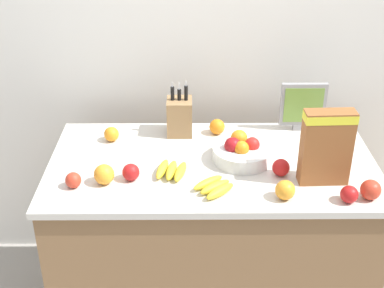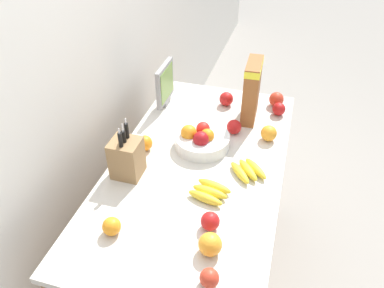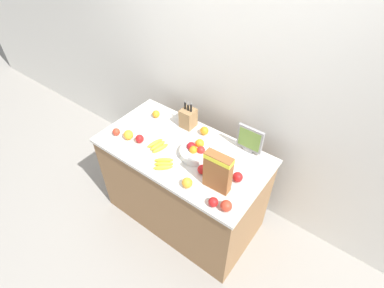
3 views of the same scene
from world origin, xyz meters
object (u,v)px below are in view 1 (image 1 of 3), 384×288
Objects in this scene: knife_block at (180,116)px; apple_near_bananas at (281,168)px; fruit_bowl at (242,151)px; apple_front at (371,190)px; apple_leftmost at (349,194)px; orange_front_left at (285,190)px; small_monitor at (303,106)px; banana_bunch_right at (214,187)px; orange_front_right at (111,134)px; orange_mid_left at (104,174)px; apple_rear at (336,156)px; apple_rightmost at (73,180)px; cereal_box at (327,145)px; banana_bunch_left at (171,170)px; orange_near_bowl at (217,127)px; apple_by_knife_block at (131,172)px.

knife_block is 0.59m from apple_near_bananas.
apple_front is at bearing -32.64° from fruit_bowl.
orange_front_left is at bearing 174.20° from apple_leftmost.
knife_block reaches higher than orange_front_left.
small_monitor is at bearing 68.79° from apple_near_bananas.
orange_front_right reaches higher than banana_bunch_right.
banana_bunch_right is at bearing -157.58° from apple_near_bananas.
knife_block is 0.55m from orange_mid_left.
apple_rear is at bearing -23.21° from knife_block.
apple_rightmost is at bearing 176.71° from banana_bunch_right.
cereal_box reaches higher than apple_rear.
fruit_bowl is at bearing 21.09° from banana_bunch_left.
orange_near_bowl is at bearing 123.24° from apple_near_bananas.
apple_rightmost is at bearing -142.40° from orange_near_bowl.
orange_near_bowl is at bearing 129.86° from apple_leftmost.
banana_bunch_left is at bearing 178.73° from apple_near_bananas.
banana_bunch_left reaches higher than banana_bunch_right.
orange_front_right is (-1.01, 0.52, 0.00)m from apple_leftmost.
apple_rear is 0.28m from apple_near_bananas.
apple_by_knife_block is 0.85× the size of orange_mid_left.
fruit_bowl is (-0.32, 0.18, -0.13)m from cereal_box.
orange_front_left is (-0.18, -0.61, -0.09)m from small_monitor.
banana_bunch_right is (-0.14, -0.25, -0.02)m from fruit_bowl.
apple_front is 0.82m from orange_near_bowl.
small_monitor reaches higher than apple_rightmost.
orange_mid_left reaches higher than banana_bunch_right.
banana_bunch_left is 2.37× the size of orange_near_bowl.
apple_rear is 0.29m from apple_front.
cereal_box reaches higher than banana_bunch_left.
apple_by_knife_block is (-0.81, -0.46, -0.10)m from small_monitor.
orange_near_bowl is at bearing 131.66° from cereal_box.
apple_front is 1.16× the size of apple_leftmost.
apple_leftmost is at bearing -16.75° from banana_bunch_left.
apple_by_knife_block is 0.97× the size of orange_near_bowl.
apple_rear is 0.91× the size of orange_mid_left.
orange_front_right is 0.83× the size of orange_mid_left.
banana_bunch_left is at bearing 163.25° from apple_leftmost.
orange_near_bowl is (-0.26, 0.39, 0.00)m from apple_near_bananas.
knife_block is at bearing 64.86° from apple_by_knife_block.
banana_bunch_left is 0.43m from orange_front_right.
orange_mid_left is (-0.11, -0.03, 0.01)m from apple_by_knife_block.
knife_block is 3.50× the size of apple_rear.
apple_rightmost is 0.88× the size of apple_near_bananas.
banana_bunch_right is 0.59m from apple_rear.
orange_near_bowl reaches higher than apple_leftmost.
fruit_bowl is 3.76× the size of apple_leftmost.
apple_front is (0.77, -0.58, -0.05)m from knife_block.
cereal_box is 0.82m from apple_by_knife_block.
small_monitor is 3.47× the size of apple_leftmost.
apple_leftmost is at bearing -5.95° from apple_rightmost.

